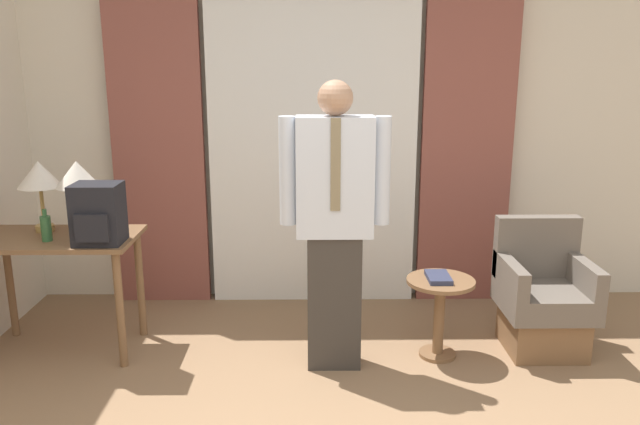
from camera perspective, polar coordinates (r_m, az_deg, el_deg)
wall_back at (r=4.83m, az=-0.65°, el=7.81°), size 10.00×0.06×2.70m
curtain_sheer_center at (r=4.71m, az=-0.64°, el=6.92°), size 1.56×0.06×2.58m
curtain_drape_left at (r=4.85m, az=-14.62°, el=6.68°), size 0.69×0.06×2.58m
curtain_drape_right at (r=4.85m, az=13.33°, el=6.75°), size 0.69×0.06×2.58m
desk at (r=4.30m, az=-22.84°, el=-3.71°), size 1.00×0.58×0.78m
table_lamp_left at (r=4.35m, az=-24.27°, el=3.00°), size 0.27×0.27×0.46m
table_lamp_right at (r=4.26m, az=-21.30°, el=3.07°), size 0.27×0.27×0.46m
bottle_by_lamp at (r=4.16m, az=-23.75°, el=-1.29°), size 0.06×0.06×0.20m
backpack at (r=3.97m, az=-19.62°, el=-0.14°), size 0.28×0.26×0.37m
person at (r=3.68m, az=1.36°, el=-0.44°), size 0.65×0.21×1.75m
armchair at (r=4.35m, az=19.69°, el=-7.60°), size 0.55×0.55×0.85m
side_table at (r=4.05m, az=10.89°, el=-8.23°), size 0.43×0.43×0.52m
book at (r=3.98m, az=10.78°, el=-5.83°), size 0.14×0.23×0.03m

